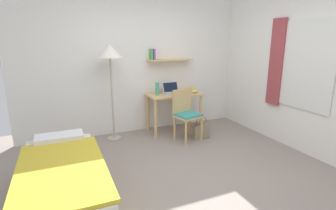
{
  "coord_description": "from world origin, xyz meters",
  "views": [
    {
      "loc": [
        -1.43,
        -2.64,
        1.72
      ],
      "look_at": [
        -0.06,
        0.51,
        0.85
      ],
      "focal_mm": 27.54,
      "sensor_mm": 36.0,
      "label": 1
    }
  ],
  "objects_px": {
    "desk": "(174,101)",
    "laptop": "(171,90)",
    "desk_chair": "(186,112)",
    "water_bottle": "(157,89)",
    "handbag": "(201,131)",
    "bed": "(63,183)",
    "standing_lamp": "(110,56)",
    "book_stack": "(192,90)"
  },
  "relations": [
    {
      "from": "desk_chair",
      "to": "bed",
      "type": "bearing_deg",
      "value": -150.61
    },
    {
      "from": "standing_lamp",
      "to": "laptop",
      "type": "distance_m",
      "value": 1.34
    },
    {
      "from": "desk_chair",
      "to": "standing_lamp",
      "type": "height_order",
      "value": "standing_lamp"
    },
    {
      "from": "desk",
      "to": "desk_chair",
      "type": "relative_size",
      "value": 1.15
    },
    {
      "from": "bed",
      "to": "water_bottle",
      "type": "xyz_separation_m",
      "value": [
        1.72,
        1.68,
        0.6
      ]
    },
    {
      "from": "desk",
      "to": "laptop",
      "type": "xyz_separation_m",
      "value": [
        -0.02,
        0.09,
        0.2
      ]
    },
    {
      "from": "standing_lamp",
      "to": "water_bottle",
      "type": "distance_m",
      "value": 1.05
    },
    {
      "from": "desk",
      "to": "book_stack",
      "type": "relative_size",
      "value": 4.25
    },
    {
      "from": "handbag",
      "to": "desk_chair",
      "type": "bearing_deg",
      "value": 156.14
    },
    {
      "from": "book_stack",
      "to": "handbag",
      "type": "height_order",
      "value": "book_stack"
    },
    {
      "from": "desk",
      "to": "desk_chair",
      "type": "height_order",
      "value": "desk_chair"
    },
    {
      "from": "bed",
      "to": "handbag",
      "type": "height_order",
      "value": "bed"
    },
    {
      "from": "bed",
      "to": "desk_chair",
      "type": "relative_size",
      "value": 2.08
    },
    {
      "from": "desk_chair",
      "to": "handbag",
      "type": "bearing_deg",
      "value": -23.86
    },
    {
      "from": "laptop",
      "to": "handbag",
      "type": "xyz_separation_m",
      "value": [
        0.28,
        -0.68,
        -0.64
      ]
    },
    {
      "from": "standing_lamp",
      "to": "handbag",
      "type": "height_order",
      "value": "standing_lamp"
    },
    {
      "from": "water_bottle",
      "to": "handbag",
      "type": "relative_size",
      "value": 0.54
    },
    {
      "from": "bed",
      "to": "water_bottle",
      "type": "relative_size",
      "value": 8.07
    },
    {
      "from": "desk",
      "to": "handbag",
      "type": "xyz_separation_m",
      "value": [
        0.26,
        -0.59,
        -0.44
      ]
    },
    {
      "from": "bed",
      "to": "laptop",
      "type": "xyz_separation_m",
      "value": [
        2.03,
        1.73,
        0.54
      ]
    },
    {
      "from": "book_stack",
      "to": "standing_lamp",
      "type": "bearing_deg",
      "value": 179.01
    },
    {
      "from": "bed",
      "to": "handbag",
      "type": "bearing_deg",
      "value": 24.51
    },
    {
      "from": "standing_lamp",
      "to": "laptop",
      "type": "height_order",
      "value": "standing_lamp"
    },
    {
      "from": "bed",
      "to": "desk",
      "type": "height_order",
      "value": "desk"
    },
    {
      "from": "handbag",
      "to": "standing_lamp",
      "type": "bearing_deg",
      "value": 157.34
    },
    {
      "from": "desk",
      "to": "standing_lamp",
      "type": "xyz_separation_m",
      "value": [
        -1.17,
        0.0,
        0.88
      ]
    },
    {
      "from": "standing_lamp",
      "to": "bed",
      "type": "bearing_deg",
      "value": -118.12
    },
    {
      "from": "standing_lamp",
      "to": "water_bottle",
      "type": "bearing_deg",
      "value": 1.83
    },
    {
      "from": "desk",
      "to": "book_stack",
      "type": "bearing_deg",
      "value": -3.65
    },
    {
      "from": "handbag",
      "to": "laptop",
      "type": "bearing_deg",
      "value": 112.43
    },
    {
      "from": "desk",
      "to": "handbag",
      "type": "distance_m",
      "value": 0.78
    },
    {
      "from": "bed",
      "to": "water_bottle",
      "type": "bearing_deg",
      "value": 44.22
    },
    {
      "from": "desk",
      "to": "handbag",
      "type": "relative_size",
      "value": 2.41
    },
    {
      "from": "bed",
      "to": "desk",
      "type": "bearing_deg",
      "value": 38.7
    },
    {
      "from": "desk_chair",
      "to": "laptop",
      "type": "xyz_separation_m",
      "value": [
        -0.03,
        0.57,
        0.29
      ]
    },
    {
      "from": "bed",
      "to": "book_stack",
      "type": "xyz_separation_m",
      "value": [
        2.41,
        1.62,
        0.53
      ]
    },
    {
      "from": "laptop",
      "to": "handbag",
      "type": "height_order",
      "value": "laptop"
    },
    {
      "from": "bed",
      "to": "laptop",
      "type": "height_order",
      "value": "laptop"
    },
    {
      "from": "desk",
      "to": "water_bottle",
      "type": "height_order",
      "value": "water_bottle"
    },
    {
      "from": "standing_lamp",
      "to": "handbag",
      "type": "distance_m",
      "value": 2.03
    },
    {
      "from": "desk_chair",
      "to": "laptop",
      "type": "height_order",
      "value": "laptop"
    },
    {
      "from": "laptop",
      "to": "water_bottle",
      "type": "relative_size",
      "value": 1.43
    }
  ]
}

